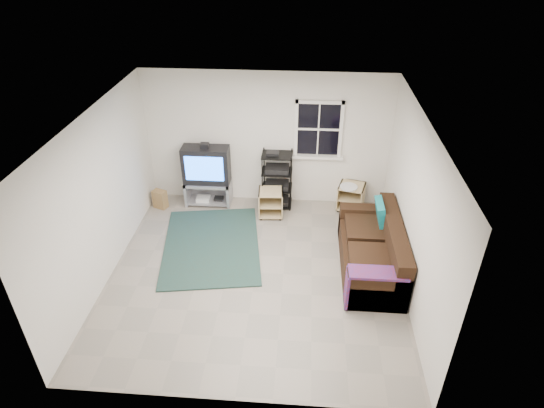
# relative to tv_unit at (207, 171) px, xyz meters

# --- Properties ---
(room) EXTENTS (4.60, 4.62, 4.60)m
(room) POSITION_rel_tv_unit_xyz_m (2.10, 0.21, 0.76)
(room) COLOR gray
(room) RESTS_ON ground
(tv_unit) EXTENTS (0.89, 0.44, 1.30)m
(tv_unit) POSITION_rel_tv_unit_xyz_m (0.00, 0.00, 0.00)
(tv_unit) COLOR #9F9FA7
(tv_unit) RESTS_ON ground
(av_rack) EXTENTS (0.57, 0.42, 1.15)m
(av_rack) POSITION_rel_tv_unit_xyz_m (1.35, 0.02, -0.22)
(av_rack) COLOR black
(av_rack) RESTS_ON ground
(side_table_left) EXTENTS (0.48, 0.48, 0.53)m
(side_table_left) POSITION_rel_tv_unit_xyz_m (1.26, -0.31, -0.43)
(side_table_left) COLOR tan
(side_table_left) RESTS_ON ground
(side_table_right) EXTENTS (0.58, 0.58, 0.55)m
(side_table_right) POSITION_rel_tv_unit_xyz_m (2.79, 0.01, -0.41)
(side_table_right) COLOR tan
(side_table_right) RESTS_ON ground
(sofa) EXTENTS (0.90, 2.03, 0.93)m
(sofa) POSITION_rel_tv_unit_xyz_m (3.01, -1.79, -0.39)
(sofa) COLOR black
(sofa) RESTS_ON ground
(shag_rug) EXTENTS (1.95, 2.45, 0.03)m
(shag_rug) POSITION_rel_tv_unit_xyz_m (0.31, -1.40, -0.70)
(shag_rug) COLOR black
(shag_rug) RESTS_ON ground
(paper_bag) EXTENTS (0.30, 0.25, 0.37)m
(paper_bag) POSITION_rel_tv_unit_xyz_m (-0.92, -0.24, -0.53)
(paper_bag) COLOR olive
(paper_bag) RESTS_ON ground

